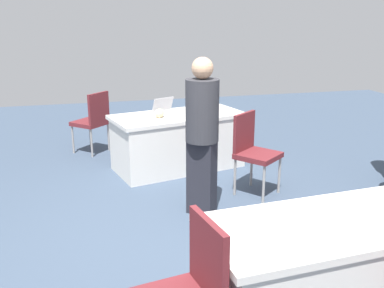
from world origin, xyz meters
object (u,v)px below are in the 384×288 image
Objects in this scene: table_foreground at (178,141)px; chair_by_pillar at (253,148)px; yarn_ball at (159,113)px; scissors_red at (200,112)px; laptop_silver at (167,111)px; chair_near_front at (93,119)px; table_mid_right at (329,272)px; person_attendee_standing at (202,130)px.

chair_by_pillar is at bearing 121.10° from table_foreground.
scissors_red is (-0.60, -0.20, -0.05)m from yarn_ball.
yarn_ball is at bearing 32.90° from laptop_silver.
table_foreground is 1.99× the size of chair_by_pillar.
chair_by_pillar is (-1.75, 2.07, 0.01)m from chair_near_front.
chair_near_front is 8.09× the size of yarn_ball.
person_attendee_standing is at bearing -78.99° from table_mid_right.
chair_near_front is 0.57× the size of person_attendee_standing.
person_attendee_standing is (0.73, 0.38, 0.37)m from chair_by_pillar.
table_mid_right is at bearing -37.03° from scissors_red.
chair_near_front is 2.69m from person_attendee_standing.
yarn_ball is at bearing -99.24° from chair_near_front.
table_foreground is 0.51m from scissors_red.
laptop_silver is 0.46m from scissors_red.
yarn_ball is (0.93, -0.95, 0.27)m from chair_by_pillar.
chair_by_pillar is at bearing -95.20° from chair_near_front.
scissors_red is (-0.32, -0.07, 0.38)m from table_foreground.
table_foreground is 1.49m from chair_near_front.
scissors_red is at bearing -111.86° from chair_by_pillar.
laptop_silver is at bearing -94.16° from chair_by_pillar.
table_mid_right is 1.88× the size of chair_near_front.
person_attendee_standing is at bearing -51.02° from scissors_red.
chair_by_pillar reaches higher than chair_near_front.
person_attendee_standing reaches higher than table_foreground.
person_attendee_standing is 1.60m from scissors_red.
yarn_ball is at bearing -83.37° from chair_by_pillar.
chair_near_front reaches higher than table_foreground.
chair_by_pillar is 1.22m from scissors_red.
table_mid_right is (-0.29, 3.34, 0.00)m from table_foreground.
laptop_silver reaches higher than table_foreground.
chair_near_front is (1.39, -4.33, 0.16)m from table_mid_right.
table_mid_right is 1.07× the size of person_attendee_standing.
chair_near_front is 2.31× the size of laptop_silver.
chair_near_front is at bearing -66.73° from laptop_silver.
laptop_silver is at bearing -83.06° from table_mid_right.
person_attendee_standing is (0.36, -1.88, 0.54)m from table_mid_right.
chair_near_front is 1.35m from laptop_silver.
table_mid_right is at bearing 142.10° from person_attendee_standing.
person_attendee_standing is 9.19× the size of scissors_red.
person_attendee_standing is 1.35m from yarn_ball.
laptop_silver is 0.27m from yarn_ball.
yarn_ball is at bearing 25.39° from table_foreground.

